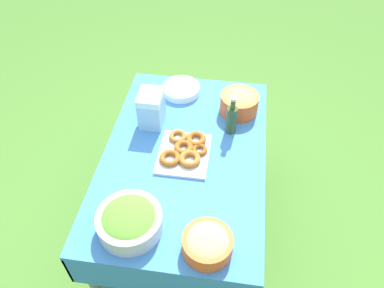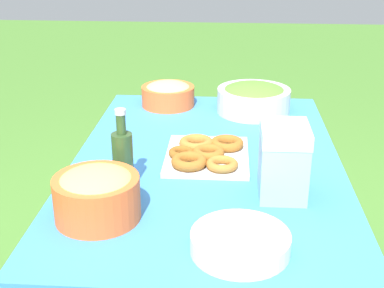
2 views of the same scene
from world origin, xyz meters
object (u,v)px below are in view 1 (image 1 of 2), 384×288
olive_oil_bottle (232,119)px  cooler_box (151,108)px  salad_bowl (129,221)px  pasta_bowl (208,243)px  fruit_bowl (239,102)px  donut_platter (185,151)px  plate_stack (181,89)px

olive_oil_bottle → cooler_box: 0.46m
salad_bowl → pasta_bowl: (-0.06, -0.36, -0.01)m
pasta_bowl → cooler_box: 0.88m
salad_bowl → fruit_bowl: 0.99m
donut_platter → fruit_bowl: fruit_bowl is taller
salad_bowl → olive_oil_bottle: bearing=-29.9°
salad_bowl → donut_platter: 0.52m
salad_bowl → plate_stack: (1.02, -0.07, -0.04)m
olive_oil_bottle → cooler_box: bearing=88.7°
plate_stack → pasta_bowl: bearing=-164.7°
salad_bowl → cooler_box: 0.72m
salad_bowl → donut_platter: size_ratio=0.93×
plate_stack → olive_oil_bottle: olive_oil_bottle is taller
donut_platter → cooler_box: 0.33m
plate_stack → olive_oil_bottle: (-0.31, -0.34, 0.07)m
fruit_bowl → cooler_box: 0.53m
donut_platter → plate_stack: size_ratio=1.35×
pasta_bowl → olive_oil_bottle: bearing=-3.5°
pasta_bowl → olive_oil_bottle: (0.76, -0.05, 0.04)m
donut_platter → olive_oil_bottle: bearing=-47.4°
pasta_bowl → olive_oil_bottle: 0.76m
salad_bowl → cooler_box: size_ratio=1.42×
pasta_bowl → plate_stack: 1.11m
donut_platter → fruit_bowl: (0.39, -0.27, 0.05)m
plate_stack → olive_oil_bottle: size_ratio=0.98×
salad_bowl → plate_stack: bearing=-3.8°
fruit_bowl → salad_bowl: bearing=153.5°
pasta_bowl → plate_stack: bearing=15.3°
donut_platter → fruit_bowl: 0.48m
olive_oil_bottle → fruit_bowl: 0.19m
plate_stack → fruit_bowl: bearing=-109.2°
cooler_box → salad_bowl: bearing=-175.6°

